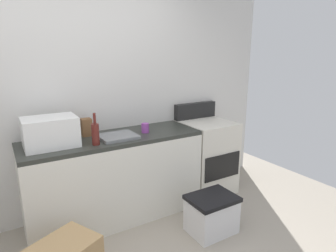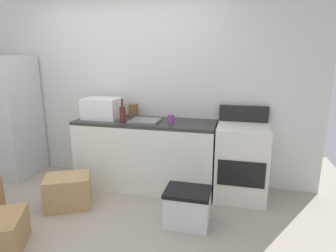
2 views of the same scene
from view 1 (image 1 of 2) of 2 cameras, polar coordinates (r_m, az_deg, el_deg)
wall_back at (r=3.13m, az=-18.62°, el=5.79°), size 5.00×0.10×2.60m
kitchen_counter at (r=3.12m, az=-10.43°, el=-10.04°), size 1.80×0.60×0.90m
stove_oven at (r=3.68m, az=7.61°, el=-5.79°), size 0.60×0.61×1.10m
microwave at (r=2.79m, az=-22.41°, el=-1.10°), size 0.46×0.34×0.27m
sink_basin at (r=2.91m, az=-9.95°, el=-2.05°), size 0.36×0.32×0.03m
wine_bottle at (r=2.71m, az=-14.27°, el=-1.43°), size 0.07×0.07×0.30m
coffee_mug at (r=3.06m, az=-4.57°, el=-0.38°), size 0.08×0.08×0.10m
knife_block at (r=3.04m, az=-15.94°, el=-0.23°), size 0.10×0.10×0.18m
storage_bin at (r=2.97m, az=8.68°, el=-16.92°), size 0.46×0.36×0.38m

